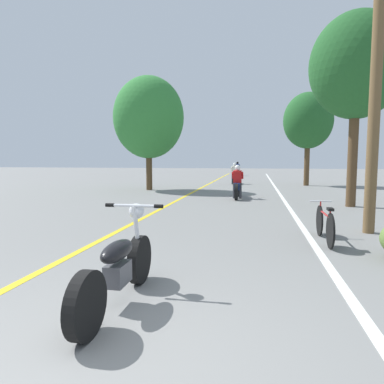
% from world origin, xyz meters
% --- Properties ---
extents(ground_plane, '(120.00, 120.00, 0.00)m').
position_xyz_m(ground_plane, '(0.00, 0.00, 0.00)').
color(ground_plane, slate).
extents(lane_stripe_center, '(0.14, 48.00, 0.01)m').
position_xyz_m(lane_stripe_center, '(-1.70, 13.19, 0.00)').
color(lane_stripe_center, yellow).
rests_on(lane_stripe_center, ground).
extents(lane_stripe_edge, '(0.14, 48.00, 0.01)m').
position_xyz_m(lane_stripe_edge, '(2.48, 13.19, 0.00)').
color(lane_stripe_edge, white).
rests_on(lane_stripe_edge, ground).
extents(utility_pole, '(1.10, 0.24, 7.23)m').
position_xyz_m(utility_pole, '(3.84, 5.80, 3.71)').
color(utility_pole, brown).
rests_on(utility_pole, ground).
extents(roadside_tree_right_near, '(3.06, 2.75, 6.50)m').
position_xyz_m(roadside_tree_right_near, '(4.59, 10.26, 4.70)').
color(roadside_tree_right_near, '#513A23').
rests_on(roadside_tree_right_near, ground).
extents(roadside_tree_right_far, '(2.98, 2.68, 5.71)m').
position_xyz_m(roadside_tree_right_far, '(4.44, 19.92, 3.97)').
color(roadside_tree_right_far, '#513A23').
rests_on(roadside_tree_right_far, ground).
extents(roadside_tree_left, '(3.72, 3.35, 5.95)m').
position_xyz_m(roadside_tree_left, '(-4.23, 15.19, 3.80)').
color(roadside_tree_left, '#513A23').
rests_on(roadside_tree_left, ground).
extents(motorcycle_foreground, '(0.75, 2.08, 1.08)m').
position_xyz_m(motorcycle_foreground, '(-0.12, 1.24, 0.43)').
color(motorcycle_foreground, black).
rests_on(motorcycle_foreground, ground).
extents(motorcycle_rider_lead, '(0.50, 2.02, 1.39)m').
position_xyz_m(motorcycle_rider_lead, '(0.60, 12.08, 0.53)').
color(motorcycle_rider_lead, black).
rests_on(motorcycle_rider_lead, ground).
extents(motorcycle_rider_mid, '(0.50, 2.19, 1.40)m').
position_xyz_m(motorcycle_rider_mid, '(-0.04, 20.44, 0.53)').
color(motorcycle_rider_mid, black).
rests_on(motorcycle_rider_mid, ground).
extents(motorcycle_rider_far, '(0.50, 2.03, 1.40)m').
position_xyz_m(motorcycle_rider_far, '(-0.47, 31.93, 0.53)').
color(motorcycle_rider_far, black).
rests_on(motorcycle_rider_far, ground).
extents(bicycle_parked, '(0.44, 1.74, 0.76)m').
position_xyz_m(bicycle_parked, '(2.72, 4.76, 0.35)').
color(bicycle_parked, black).
rests_on(bicycle_parked, ground).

